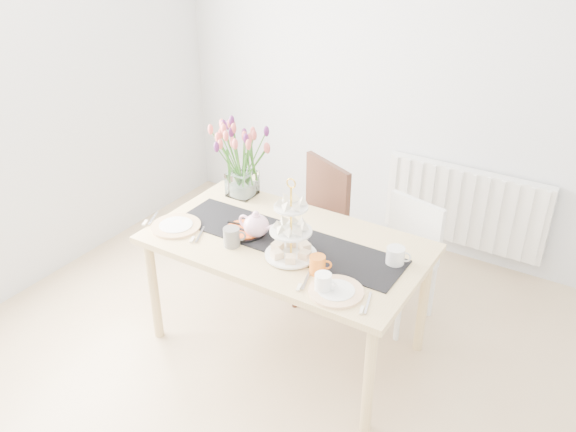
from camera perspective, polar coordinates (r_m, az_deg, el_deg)
The scene contains 16 objects.
room_shell at distance 2.72m, azimuth -5.69°, elevation 0.76°, with size 4.50×4.50×4.50m.
radiator at distance 4.70m, azimuth 16.21°, elevation 0.84°, with size 1.20×0.08×0.60m, color white.
dining_table at distance 3.56m, azimuth -0.14°, elevation -3.38°, with size 1.60×0.90×0.75m.
chair_brown at distance 4.20m, azimuth 2.33°, elevation -0.10°, with size 0.60×0.60×0.92m.
chair_white at distance 4.02m, azimuth 10.76°, elevation -3.33°, with size 0.48×0.48×0.80m.
table_runner at distance 3.51m, azimuth -0.15°, elevation -2.27°, with size 1.40×0.35×0.01m, color black.
tulip_vase at distance 3.89m, azimuth -4.44°, elevation 6.33°, with size 0.61×0.61×0.52m.
cake_stand at distance 3.31m, azimuth 0.28°, elevation -2.03°, with size 0.29×0.29×0.43m.
teapot at distance 3.52m, azimuth -3.00°, elevation -0.90°, with size 0.24×0.19×0.16m, color silver, non-canonical shape.
cream_jug at distance 3.33m, azimuth 10.01°, elevation -3.71°, with size 0.10×0.10×0.10m, color silver.
tart_tin at distance 3.59m, azimuth -4.10°, elevation -1.41°, with size 0.25×0.25×0.03m.
mug_grey at distance 3.46m, azimuth -5.30°, elevation -1.97°, with size 0.09×0.09×0.11m, color slate.
mug_white at distance 3.08m, azimuth 3.29°, elevation -6.26°, with size 0.09×0.09×0.10m, color white.
mug_orange at distance 3.22m, azimuth 2.77°, elevation -4.58°, with size 0.09×0.09×0.10m, color orange.
plate_left at distance 3.71m, azimuth -10.44°, elevation -0.93°, with size 0.30×0.30×0.02m, color silver.
plate_right at distance 3.10m, azimuth 4.52°, elevation -7.05°, with size 0.28×0.28×0.01m, color white.
Camera 1 is at (1.48, -1.88, 2.58)m, focal length 38.00 mm.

